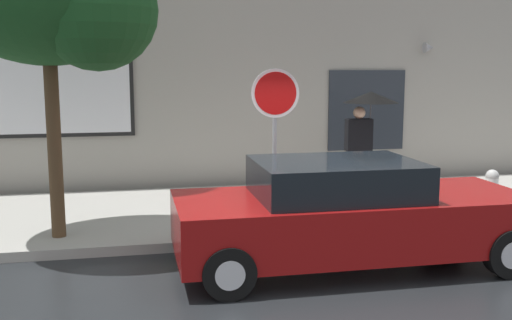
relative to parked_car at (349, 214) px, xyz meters
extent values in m
plane|color=black|center=(-0.66, 0.05, -0.72)|extent=(60.00, 60.00, 0.00)
cube|color=#A3A099|center=(-0.66, 3.05, -0.64)|extent=(20.00, 4.00, 0.15)
cube|color=#9E998E|center=(-0.66, 5.55, 2.78)|extent=(20.00, 0.40, 7.00)
cube|color=black|center=(-4.14, 5.32, 1.42)|extent=(2.78, 0.06, 1.78)
cube|color=silver|center=(-4.14, 5.29, 1.42)|extent=(2.62, 0.03, 1.62)
cube|color=#262B33|center=(2.40, 5.33, 0.98)|extent=(1.80, 0.04, 1.80)
cone|color=#99999E|center=(3.80, 5.20, 2.38)|extent=(0.22, 0.24, 0.24)
cube|color=maroon|center=(0.05, 0.00, -0.10)|extent=(4.73, 1.80, 0.72)
cube|color=black|center=(-0.19, 0.00, 0.50)|extent=(2.13, 1.59, 0.47)
cylinder|color=black|center=(1.86, 0.83, -0.40)|extent=(0.64, 0.22, 0.64)
cylinder|color=silver|center=(1.86, 0.83, -0.40)|extent=(0.35, 0.24, 0.35)
cylinder|color=black|center=(1.86, -0.83, -0.40)|extent=(0.64, 0.22, 0.64)
cylinder|color=silver|center=(1.86, -0.83, -0.40)|extent=(0.35, 0.24, 0.35)
cylinder|color=black|center=(-1.77, 0.83, -0.40)|extent=(0.64, 0.22, 0.64)
cylinder|color=silver|center=(-1.77, 0.83, -0.40)|extent=(0.35, 0.24, 0.35)
cylinder|color=black|center=(-1.77, -0.83, -0.40)|extent=(0.64, 0.22, 0.64)
cylinder|color=silver|center=(-1.77, -0.83, -0.40)|extent=(0.35, 0.24, 0.35)
cylinder|color=white|center=(3.36, 1.87, -0.25)|extent=(0.22, 0.22, 0.63)
sphere|color=#BBBBB7|center=(3.36, 1.87, 0.06)|extent=(0.23, 0.23, 0.23)
cylinder|color=#BBBBB7|center=(3.36, 1.71, -0.22)|extent=(0.09, 0.12, 0.09)
cylinder|color=#BBBBB7|center=(3.36, 2.03, -0.22)|extent=(0.09, 0.12, 0.09)
cylinder|color=white|center=(3.36, 1.87, -0.54)|extent=(0.30, 0.30, 0.06)
cylinder|color=black|center=(1.44, 3.63, -0.12)|extent=(0.14, 0.14, 0.89)
cylinder|color=black|center=(1.67, 3.63, -0.12)|extent=(0.14, 0.14, 0.89)
cube|color=black|center=(1.55, 3.63, 0.63)|extent=(0.52, 0.22, 0.63)
sphere|color=tan|center=(1.55, 3.63, 1.07)|extent=(0.24, 0.24, 0.24)
cylinder|color=#4C4C51|center=(1.79, 3.63, 0.88)|extent=(0.02, 0.02, 0.90)
cone|color=black|center=(1.79, 3.63, 1.37)|extent=(1.09, 1.09, 0.22)
cylinder|color=#4C3823|center=(-3.94, 1.75, 0.85)|extent=(0.21, 0.21, 2.84)
sphere|color=#19471E|center=(-3.24, 1.36, 2.74)|extent=(1.70, 1.70, 1.70)
cylinder|color=gray|center=(-0.63, 1.67, 0.67)|extent=(0.07, 0.07, 2.47)
cylinder|color=white|center=(-0.63, 1.63, 1.55)|extent=(0.76, 0.02, 0.76)
cylinder|color=red|center=(-0.63, 1.61, 1.55)|extent=(0.66, 0.02, 0.66)
camera|label=1|loc=(-2.81, -7.37, 1.96)|focal=41.91mm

